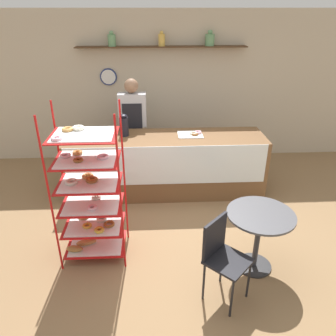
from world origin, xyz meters
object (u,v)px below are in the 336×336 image
Objects in this scene: cafe_table at (259,227)px; donut_tray_counter at (193,134)px; pastry_rack at (90,194)px; coffee_carafe at (124,125)px; person_worker at (133,125)px; cafe_chair at (221,252)px.

donut_tray_counter reaches higher than cafe_table.
pastry_rack is 1.91m from cafe_table.
donut_tray_counter is at bearing -0.91° from coffee_carafe.
person_worker is 1.06m from donut_tray_counter.
cafe_table is at bearing -50.23° from coffee_carafe.
donut_tray_counter is at bearing 48.86° from pastry_rack.
pastry_rack is at bearing -101.18° from person_worker.
cafe_chair is at bearing -64.58° from coffee_carafe.
donut_tray_counter is (-0.03, 2.25, 0.40)m from cafe_chair.
person_worker is at bearing 77.14° from coffee_carafe.
coffee_carafe is at bearing 179.09° from donut_tray_counter.
cafe_chair is at bearing -27.72° from pastry_rack.
coffee_carafe is 1.06m from donut_tray_counter.
cafe_table is at bearing -58.43° from person_worker.
person_worker is 5.03× the size of coffee_carafe.
donut_tray_counter is (1.05, -0.02, -0.15)m from coffee_carafe.
cafe_table is (1.45, -2.37, -0.39)m from person_worker.
coffee_carafe is (0.29, 1.55, 0.28)m from pastry_rack.
cafe_chair is (0.96, -2.75, -0.38)m from person_worker.
pastry_rack is 5.38× the size of coffee_carafe.
cafe_table is 2.16× the size of coffee_carafe.
person_worker is 2.94m from cafe_chair.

